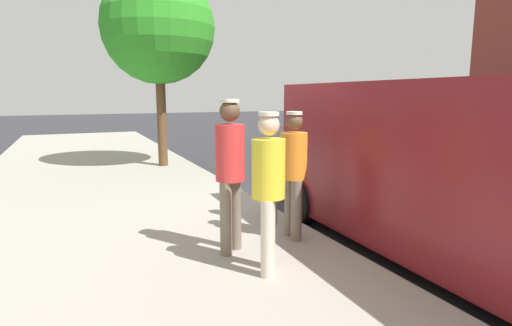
{
  "coord_description": "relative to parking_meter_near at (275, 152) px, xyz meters",
  "views": [
    {
      "loc": [
        3.98,
        5.47,
        2.0
      ],
      "look_at": [
        1.65,
        0.31,
        1.05
      ],
      "focal_mm": 28.89,
      "sensor_mm": 36.0,
      "label": 1
    }
  ],
  "objects": [
    {
      "name": "street_tree",
      "position": [
        0.46,
        -5.59,
        2.46
      ],
      "size": [
        2.82,
        2.82,
        4.92
      ],
      "color": "brown",
      "rests_on": "sidewalk_slab"
    },
    {
      "name": "parked_van",
      "position": [
        -1.5,
        1.82,
        -0.03
      ],
      "size": [
        2.22,
        5.24,
        2.15
      ],
      "color": "maroon",
      "rests_on": "ground"
    },
    {
      "name": "sidewalk_slab",
      "position": [
        2.15,
        -0.31,
        -1.11
      ],
      "size": [
        5.0,
        32.0,
        0.15
      ],
      "primitive_type": "cube",
      "color": "#9E998E",
      "rests_on": "ground"
    },
    {
      "name": "pedestrian_in_yellow",
      "position": [
        0.84,
        1.49,
        -0.07
      ],
      "size": [
        0.34,
        0.34,
        1.68
      ],
      "color": "beige",
      "rests_on": "sidewalk_slab"
    },
    {
      "name": "pedestrian_in_orange",
      "position": [
        0.08,
        0.67,
        -0.1
      ],
      "size": [
        0.34,
        0.36,
        1.64
      ],
      "color": "#726656",
      "rests_on": "sidewalk_slab"
    },
    {
      "name": "ground_plane",
      "position": [
        -1.35,
        -0.31,
        -1.18
      ],
      "size": [
        80.0,
        80.0,
        0.0
      ],
      "primitive_type": "plane",
      "color": "#2D2D33"
    },
    {
      "name": "pedestrian_in_red",
      "position": [
        0.99,
        0.8,
        0.01
      ],
      "size": [
        0.34,
        0.34,
        1.8
      ],
      "color": "#726656",
      "rests_on": "sidewalk_slab"
    },
    {
      "name": "parking_meter_near",
      "position": [
        0.0,
        0.0,
        0.0
      ],
      "size": [
        0.14,
        0.18,
        1.52
      ],
      "color": "gray",
      "rests_on": "sidewalk_slab"
    }
  ]
}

